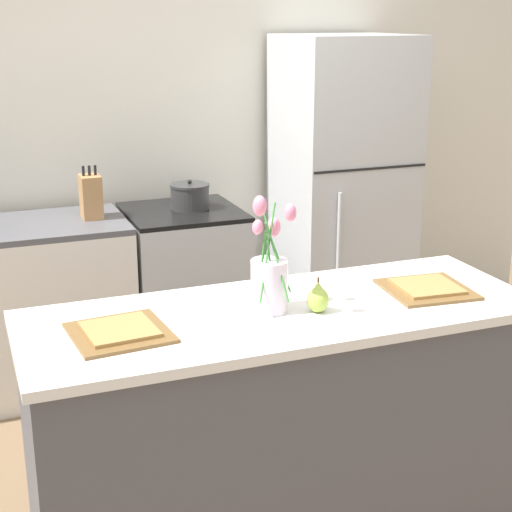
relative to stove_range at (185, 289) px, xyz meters
name	(u,v)px	position (x,y,z in m)	size (l,w,h in m)	color
back_wall	(143,116)	(-0.10, 0.40, 0.90)	(5.20, 0.08, 2.70)	silver
kitchen_island	(281,427)	(-0.10, -1.60, 0.01)	(1.80, 0.66, 0.92)	#4C4C51
stove_range	(185,289)	(0.00, 0.00, 0.00)	(0.60, 0.61, 0.89)	#B2B5B7
refrigerator	(342,196)	(0.95, 0.00, 0.45)	(0.68, 0.67, 1.79)	#B7BABC
flower_vase	(270,276)	(-0.15, -1.60, 0.60)	(0.19, 0.18, 0.43)	silver
pear_figurine	(318,298)	(0.00, -1.67, 0.52)	(0.08, 0.08, 0.12)	#9EBC47
plate_setting_left	(120,332)	(-0.67, -1.62, 0.48)	(0.33, 0.33, 0.02)	brown
plate_setting_right	(427,288)	(0.47, -1.62, 0.48)	(0.33, 0.33, 0.02)	brown
cooking_pot	(190,196)	(0.05, 0.02, 0.51)	(0.21, 0.21, 0.16)	#2D2D2D
knife_block	(91,196)	(-0.48, 0.01, 0.56)	(0.10, 0.14, 0.27)	#A37547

